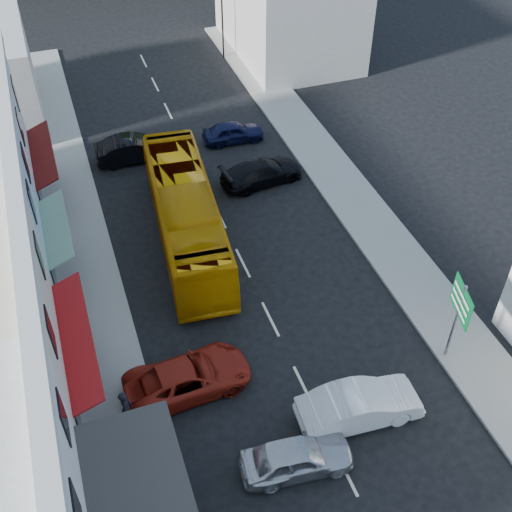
% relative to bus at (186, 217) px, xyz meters
% --- Properties ---
extents(ground, '(120.00, 120.00, 0.00)m').
position_rel_bus_xyz_m(ground, '(2.12, -10.64, -1.55)').
color(ground, black).
rests_on(ground, ground).
extents(sidewalk_left, '(3.00, 52.00, 0.15)m').
position_rel_bus_xyz_m(sidewalk_left, '(-5.38, -0.64, -1.48)').
color(sidewalk_left, gray).
rests_on(sidewalk_left, ground).
extents(sidewalk_right, '(3.00, 52.00, 0.15)m').
position_rel_bus_xyz_m(sidewalk_right, '(9.62, -0.64, -1.48)').
color(sidewalk_right, gray).
rests_on(sidewalk_right, ground).
extents(distant_block_right, '(8.00, 12.00, 7.00)m').
position_rel_bus_xyz_m(distant_block_right, '(13.12, 19.36, 1.95)').
color(distant_block_right, '#B7B2A8').
rests_on(distant_block_right, ground).
extents(bus, '(3.55, 11.78, 3.10)m').
position_rel_bus_xyz_m(bus, '(0.00, 0.00, 0.00)').
color(bus, orange).
rests_on(bus, ground).
extents(car_silver, '(4.56, 2.24, 1.40)m').
position_rel_bus_xyz_m(car_silver, '(0.45, -13.92, -0.85)').
color(car_silver, silver).
rests_on(car_silver, ground).
extents(car_white, '(4.49, 2.04, 1.40)m').
position_rel_bus_xyz_m(car_white, '(3.58, -12.72, -0.85)').
color(car_white, white).
rests_on(car_white, ground).
extents(car_red, '(4.72, 2.21, 1.40)m').
position_rel_bus_xyz_m(car_red, '(-2.38, -9.12, -0.85)').
color(car_red, maroon).
rests_on(car_red, ground).
extents(car_black_near, '(4.71, 2.43, 1.40)m').
position_rel_bus_xyz_m(car_black_near, '(5.36, 3.57, -0.85)').
color(car_black_near, black).
rests_on(car_black_near, ground).
extents(car_navy_mid, '(4.50, 2.06, 1.40)m').
position_rel_bus_xyz_m(car_navy_mid, '(5.14, 8.32, -0.85)').
color(car_navy_mid, '#0D1133').
rests_on(car_navy_mid, ground).
extents(car_black_far, '(4.46, 1.96, 1.40)m').
position_rel_bus_xyz_m(car_black_far, '(-1.09, 8.30, -0.85)').
color(car_black_far, black).
rests_on(car_black_far, ground).
extents(pedestrian_left, '(0.51, 0.67, 1.70)m').
position_rel_bus_xyz_m(pedestrian_left, '(-5.04, -10.03, -0.55)').
color(pedestrian_left, black).
rests_on(pedestrian_left, sidewalk_left).
extents(direction_sign, '(1.13, 2.03, 4.29)m').
position_rel_bus_xyz_m(direction_sign, '(8.52, -11.17, 0.59)').
color(direction_sign, '#075627').
rests_on(direction_sign, ground).
extents(traffic_signal, '(0.97, 1.30, 5.45)m').
position_rel_bus_xyz_m(traffic_signal, '(8.07, 19.83, 1.17)').
color(traffic_signal, black).
rests_on(traffic_signal, ground).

